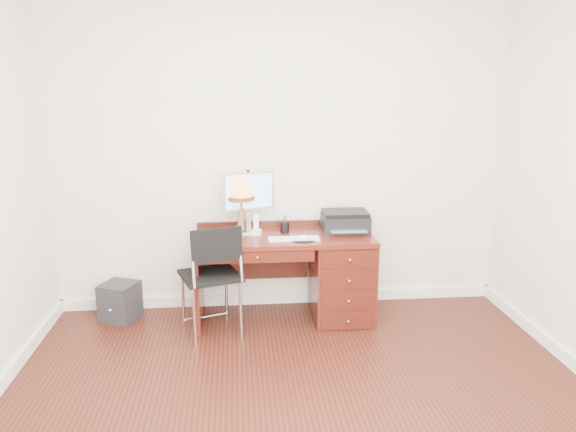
{
  "coord_description": "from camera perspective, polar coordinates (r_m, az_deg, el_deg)",
  "views": [
    {
      "loc": [
        -0.4,
        -3.17,
        2.01
      ],
      "look_at": [
        0.01,
        1.2,
        0.97
      ],
      "focal_mm": 35.0,
      "sensor_mm": 36.0,
      "label": 1
    }
  ],
  "objects": [
    {
      "name": "leg_lamp",
      "position": [
        4.78,
        -4.86,
        2.45
      ],
      "size": [
        0.24,
        0.24,
        0.48
      ],
      "color": "black",
      "rests_on": "desk"
    },
    {
      "name": "keyboard",
      "position": [
        4.62,
        0.61,
        -2.32
      ],
      "size": [
        0.42,
        0.12,
        0.02
      ],
      "primitive_type": "cube",
      "rotation": [
        0.0,
        0.0,
        -0.0
      ],
      "color": "white",
      "rests_on": "desk"
    },
    {
      "name": "equipment_box",
      "position": [
        5.12,
        -16.71,
        -8.31
      ],
      "size": [
        0.37,
        0.37,
        0.33
      ],
      "primitive_type": "cube",
      "rotation": [
        0.0,
        0.0,
        -0.41
      ],
      "color": "black",
      "rests_on": "ground"
    },
    {
      "name": "mouse_pad",
      "position": [
        4.61,
        1.5,
        -2.31
      ],
      "size": [
        0.2,
        0.2,
        0.04
      ],
      "color": "black",
      "rests_on": "desk"
    },
    {
      "name": "room_shell",
      "position": [
        4.29,
        0.54,
        -13.76
      ],
      "size": [
        4.0,
        4.0,
        4.0
      ],
      "color": "white",
      "rests_on": "ground"
    },
    {
      "name": "pen_cup",
      "position": [
        4.83,
        -0.33,
        -1.12
      ],
      "size": [
        0.08,
        0.08,
        0.1
      ],
      "primitive_type": "cylinder",
      "color": "black",
      "rests_on": "desk"
    },
    {
      "name": "ground",
      "position": [
        3.77,
        1.57,
        -18.8
      ],
      "size": [
        4.0,
        4.0,
        0.0
      ],
      "primitive_type": "plane",
      "color": "black",
      "rests_on": "ground"
    },
    {
      "name": "chair",
      "position": [
        4.49,
        -7.97,
        -5.45
      ],
      "size": [
        0.56,
        0.56,
        0.94
      ],
      "rotation": [
        0.0,
        0.0,
        0.32
      ],
      "color": "black",
      "rests_on": "ground"
    },
    {
      "name": "printer",
      "position": [
        4.89,
        5.83,
        -0.52
      ],
      "size": [
        0.4,
        0.32,
        0.18
      ],
      "rotation": [
        0.0,
        0.0,
        -0.01
      ],
      "color": "black",
      "rests_on": "desk"
    },
    {
      "name": "phone",
      "position": [
        4.77,
        -3.25,
        -1.28
      ],
      "size": [
        0.1,
        0.1,
        0.18
      ],
      "rotation": [
        0.0,
        0.0,
        -0.26
      ],
      "color": "white",
      "rests_on": "desk"
    },
    {
      "name": "monitor",
      "position": [
        4.81,
        -3.93,
        2.19
      ],
      "size": [
        0.44,
        0.22,
        0.52
      ],
      "rotation": [
        0.0,
        0.0,
        0.34
      ],
      "color": "silver",
      "rests_on": "desk"
    },
    {
      "name": "desk",
      "position": [
        4.9,
        3.38,
        -5.65
      ],
      "size": [
        1.5,
        0.67,
        0.75
      ],
      "color": "#551A12",
      "rests_on": "ground"
    }
  ]
}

